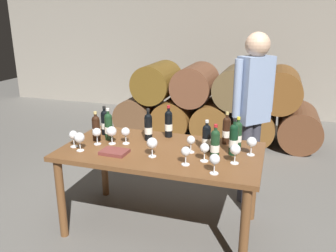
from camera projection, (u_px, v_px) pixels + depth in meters
The scene contains 28 objects.
ground_plane at pixel (161, 226), 3.19m from camera, with size 14.00×14.00×0.00m, color #66635E.
cellar_back_wall at pixel (232, 41), 6.58m from camera, with size 10.00×0.24×2.80m, color gray.
barrel_stack at pixel (215, 104), 5.39m from camera, with size 3.12×0.90×1.15m.
dining_table at pixel (161, 159), 2.99m from camera, with size 1.70×0.90×0.76m.
wine_bottle_0 at pixel (215, 144), 2.73m from camera, with size 0.07×0.07×0.29m.
wine_bottle_1 at pixel (169, 123), 3.24m from camera, with size 0.07×0.07×0.31m.
wine_bottle_2 at pixel (148, 127), 3.15m from camera, with size 0.07×0.07×0.30m.
wine_bottle_3 at pixel (234, 139), 2.81m from camera, with size 0.07×0.07×0.31m.
wine_bottle_4 at pixel (238, 134), 2.96m from camera, with size 0.07×0.07×0.28m.
wine_bottle_5 at pixel (226, 130), 3.06m from camera, with size 0.07×0.07×0.29m.
wine_bottle_6 at pixel (96, 128), 3.15m from camera, with size 0.07×0.07×0.27m.
wine_bottle_7 at pixel (109, 126), 3.17m from camera, with size 0.07×0.07×0.30m.
wine_bottle_8 at pixel (206, 137), 2.90m from camera, with size 0.07×0.07×0.27m.
wine_bottle_9 at pixel (105, 122), 3.31m from camera, with size 0.07×0.07×0.28m.
wine_glass_0 at pixel (235, 150), 2.64m from camera, with size 0.08×0.08×0.16m.
wine_glass_1 at pixel (126, 132), 3.06m from camera, with size 0.08×0.08×0.15m.
wine_glass_2 at pixel (97, 133), 3.05m from camera, with size 0.08×0.08×0.15m.
wine_glass_3 at pixel (186, 152), 2.62m from camera, with size 0.07×0.07×0.15m.
wine_glass_4 at pixel (191, 141), 2.87m from camera, with size 0.07×0.07×0.15m.
wine_glass_5 at pixel (215, 160), 2.47m from camera, with size 0.08×0.08×0.15m.
wine_glass_6 at pixel (152, 143), 2.77m from camera, with size 0.09×0.09×0.16m.
wine_glass_7 at pixel (73, 135), 2.99m from camera, with size 0.07×0.07×0.15m.
wine_glass_8 at pixel (79, 138), 2.90m from camera, with size 0.09×0.09×0.16m.
wine_glass_9 at pixel (112, 132), 3.05m from camera, with size 0.09×0.09×0.16m.
wine_glass_10 at pixel (205, 149), 2.69m from camera, with size 0.07×0.07×0.15m.
wine_glass_11 at pixel (252, 142), 2.81m from camera, with size 0.08×0.08×0.16m.
tasting_notebook at pixel (114, 152), 2.87m from camera, with size 0.22×0.16×0.03m, color brown.
sommelier_presenting at pixel (253, 103), 3.35m from camera, with size 0.36×0.38×1.72m.
Camera 1 is at (0.90, -2.61, 1.84)m, focal length 37.01 mm.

